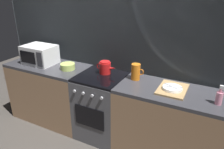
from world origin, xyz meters
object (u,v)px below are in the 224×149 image
at_px(kettle, 105,68).
at_px(dish_pile, 172,89).
at_px(microwave, 40,55).
at_px(mixing_bowl, 68,66).
at_px(spray_bottle, 219,97).
at_px(stove_unit, 101,106).
at_px(pitcher, 136,72).

bearing_deg(kettle, dish_pile, -5.44).
bearing_deg(microwave, mixing_bowl, -0.01).
distance_m(dish_pile, spray_bottle, 0.48).
distance_m(kettle, spray_bottle, 1.38).
distance_m(stove_unit, mixing_bowl, 0.72).
xyz_separation_m(kettle, dish_pile, (0.90, -0.09, -0.06)).
relative_size(stove_unit, mixing_bowl, 4.50).
relative_size(microwave, pitcher, 2.30).
height_order(stove_unit, pitcher, pitcher).
bearing_deg(mixing_bowl, microwave, 179.99).
bearing_deg(pitcher, microwave, -175.68).
relative_size(microwave, mixing_bowl, 2.30).
relative_size(kettle, pitcher, 1.42).
relative_size(dish_pile, spray_bottle, 1.97).
height_order(mixing_bowl, spray_bottle, spray_bottle).
bearing_deg(microwave, dish_pile, 0.63).
bearing_deg(spray_bottle, dish_pile, 168.76).
distance_m(mixing_bowl, dish_pile, 1.43).
distance_m(kettle, dish_pile, 0.91).
height_order(mixing_bowl, pitcher, pitcher).
bearing_deg(microwave, stove_unit, 0.24).
distance_m(mixing_bowl, spray_bottle, 1.90).
bearing_deg(kettle, stove_unit, -94.70).
distance_m(microwave, spray_bottle, 2.41).
relative_size(kettle, spray_bottle, 1.40).
height_order(kettle, mixing_bowl, kettle).
distance_m(microwave, kettle, 1.04).
bearing_deg(stove_unit, dish_pile, 1.06).
relative_size(mixing_bowl, spray_bottle, 0.99).
bearing_deg(dish_pile, mixing_bowl, -179.15).
relative_size(pitcher, spray_bottle, 0.99).
height_order(microwave, spray_bottle, microwave).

